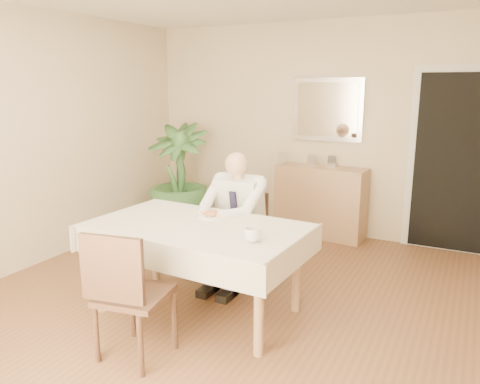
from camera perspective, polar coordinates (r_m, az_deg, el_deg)
The scene contains 17 objects.
room at distance 3.62m, azimuth -2.52°, elevation 4.30°, with size 5.00×5.02×2.60m.
doorway at distance 5.65m, azimuth 24.54°, elevation 3.17°, with size 0.96×0.07×2.10m.
mirror at distance 5.83m, azimuth 10.62°, elevation 9.83°, with size 0.86×0.04×0.76m.
dining_table at distance 3.79m, azimuth -5.24°, elevation -5.18°, with size 1.77×1.10×0.75m.
chair_far at distance 4.58m, azimuth 0.66°, elevation -4.61°, with size 0.42×0.43×0.83m.
chair_near at distance 3.24m, azimuth -13.77°, elevation -11.48°, with size 0.51×0.51×0.93m.
seated_man at distance 4.27m, azimuth -1.01°, elevation -2.70°, with size 0.48×0.72×1.24m.
plate at distance 3.96m, azimuth -3.54°, elevation -2.95°, with size 0.26×0.26×0.02m, color white.
food at distance 3.96m, azimuth -3.54°, elevation -2.64°, with size 0.14×0.14×0.06m, color brown.
knife at distance 3.89m, azimuth -3.48°, elevation -2.99°, with size 0.01×0.01×0.13m, color silver.
fork at distance 3.93m, azimuth -4.49°, elevation -2.84°, with size 0.01×0.01×0.13m, color silver.
coffee_mug at distance 3.34m, azimuth 1.57°, elevation -5.26°, with size 0.12×0.12×0.10m, color white.
sideboard at distance 5.85m, azimuth 9.75°, elevation -1.17°, with size 1.09×0.37×0.87m, color #9F734C.
photo_frame_left at distance 5.93m, azimuth 5.12°, elevation 4.15°, with size 0.10×0.02×0.14m, color silver.
photo_frame_center at distance 5.83m, azimuth 8.72°, elevation 3.90°, with size 0.10×0.02×0.14m, color silver.
photo_frame_right at distance 5.78m, azimuth 11.13°, elevation 3.73°, with size 0.10×0.02×0.14m, color silver.
potted_palm at distance 6.05m, azimuth -7.50°, elevation 1.78°, with size 0.77×0.77×1.37m, color #2C5427.
Camera 1 is at (1.77, -3.11, 1.84)m, focal length 35.00 mm.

